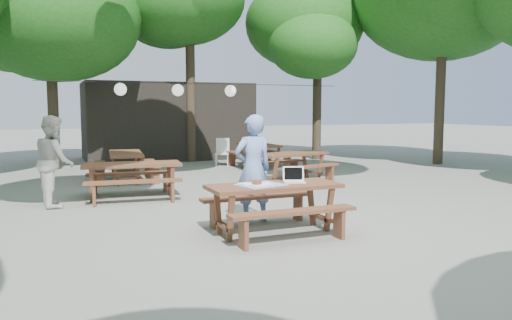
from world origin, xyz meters
The scene contains 13 objects.
ground centered at (0.00, 0.00, 0.00)m, with size 80.00×80.00×0.00m, color slate.
pavilion centered at (0.50, 10.50, 1.40)m, with size 6.00×3.00×2.80m, color black.
main_picnic_table centered at (-0.58, -1.38, 0.39)m, with size 2.00×1.58×0.75m.
picnic_table_nw centered at (-2.10, 2.40, 0.39)m, with size 2.07×1.77×0.75m.
picnic_table_ne centered at (2.04, 3.24, 0.39)m, with size 2.28×2.07×0.75m.
picnic_table_far_w centered at (-1.85, 4.98, 0.39)m, with size 1.76×2.07×0.75m.
picnic_table_far_e centered at (2.53, 6.50, 0.39)m, with size 1.60×2.01×0.75m.
woman centered at (-0.57, -0.54, 0.89)m, with size 0.65×0.43×1.79m, color #7593D6.
second_person centered at (-3.60, 2.18, 0.88)m, with size 0.85×0.67×1.76m, color white.
plastic_chair centered at (1.57, 7.30, 0.26)m, with size 0.58×0.58×0.90m.
laptop centered at (-0.20, -1.29, 0.81)m, with size 0.40×0.35×0.24m.
tabletop_clutter centered at (-0.81, -1.37, 0.76)m, with size 0.76×0.69×0.08m.
paper_lanterns centered at (-0.19, 6.00, 2.40)m, with size 9.00×0.34×0.38m.
Camera 1 is at (-3.70, -8.13, 1.90)m, focal length 35.00 mm.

